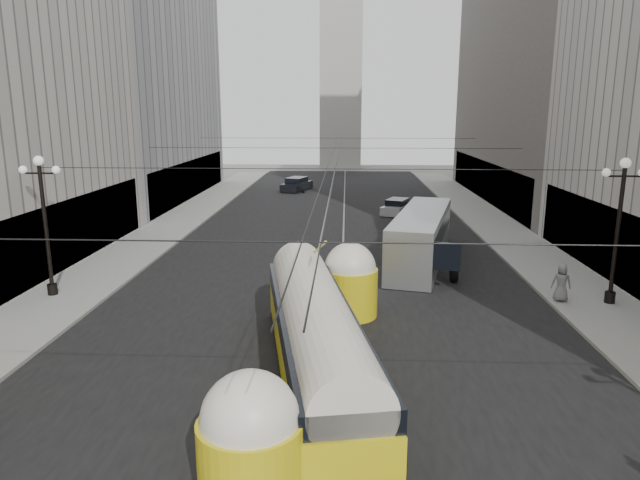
# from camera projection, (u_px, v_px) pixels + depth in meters

# --- Properties ---
(road) EXTENTS (20.00, 85.00, 0.02)m
(road) POSITION_uv_depth(u_px,v_px,m) (333.00, 234.00, 39.94)
(road) COLOR black
(road) RESTS_ON ground
(sidewalk_left) EXTENTS (4.00, 72.00, 0.15)m
(sidewalk_left) POSITION_uv_depth(u_px,v_px,m) (178.00, 222.00, 43.86)
(sidewalk_left) COLOR gray
(sidewalk_left) RESTS_ON ground
(sidewalk_right) EXTENTS (4.00, 72.00, 0.15)m
(sidewalk_right) POSITION_uv_depth(u_px,v_px,m) (493.00, 225.00, 42.79)
(sidewalk_right) COLOR gray
(sidewalk_right) RESTS_ON ground
(rail_left) EXTENTS (0.12, 85.00, 0.04)m
(rail_left) POSITION_uv_depth(u_px,v_px,m) (322.00, 234.00, 39.97)
(rail_left) COLOR gray
(rail_left) RESTS_ON ground
(rail_right) EXTENTS (0.12, 85.00, 0.04)m
(rail_right) POSITION_uv_depth(u_px,v_px,m) (343.00, 234.00, 39.90)
(rail_right) COLOR gray
(rail_right) RESTS_ON ground
(building_left_far) EXTENTS (12.60, 28.60, 28.60)m
(building_left_far) POSITION_uv_depth(u_px,v_px,m) (122.00, 46.00, 52.75)
(building_left_far) COLOR #999999
(building_left_far) RESTS_ON ground
(building_right_far) EXTENTS (12.60, 32.60, 32.60)m
(building_right_far) POSITION_uv_depth(u_px,v_px,m) (563.00, 20.00, 50.52)
(building_right_far) COLOR #514C47
(building_right_far) RESTS_ON ground
(distant_tower) EXTENTS (6.00, 6.00, 31.36)m
(distant_tower) POSITION_uv_depth(u_px,v_px,m) (341.00, 65.00, 82.88)
(distant_tower) COLOR #B2AFA8
(distant_tower) RESTS_ON ground
(lamppost_left_mid) EXTENTS (1.86, 0.44, 6.37)m
(lamppost_left_mid) POSITION_uv_depth(u_px,v_px,m) (45.00, 218.00, 25.54)
(lamppost_left_mid) COLOR black
(lamppost_left_mid) RESTS_ON sidewalk_left
(lamppost_right_mid) EXTENTS (1.86, 0.44, 6.37)m
(lamppost_right_mid) POSITION_uv_depth(u_px,v_px,m) (619.00, 223.00, 24.42)
(lamppost_right_mid) COLOR black
(lamppost_right_mid) RESTS_ON sidewalk_right
(catenary) EXTENTS (25.00, 72.00, 0.23)m
(catenary) POSITION_uv_depth(u_px,v_px,m) (335.00, 150.00, 37.64)
(catenary) COLOR black
(catenary) RESTS_ON ground
(streetcar) EXTENTS (4.49, 14.47, 3.19)m
(streetcar) POSITION_uv_depth(u_px,v_px,m) (316.00, 335.00, 17.92)
(streetcar) COLOR gold
(streetcar) RESTS_ON ground
(city_bus) EXTENTS (5.04, 11.79, 2.90)m
(city_bus) POSITION_uv_depth(u_px,v_px,m) (421.00, 235.00, 32.20)
(city_bus) COLOR #96989A
(city_bus) RESTS_ON ground
(sedan_white_far) EXTENTS (3.04, 4.34, 1.27)m
(sedan_white_far) POSITION_uv_depth(u_px,v_px,m) (397.00, 207.00, 47.59)
(sedan_white_far) COLOR silver
(sedan_white_far) RESTS_ON ground
(sedan_dark_far) EXTENTS (3.28, 4.98, 1.46)m
(sedan_dark_far) POSITION_uv_depth(u_px,v_px,m) (297.00, 185.00, 61.30)
(sedan_dark_far) COLOR black
(sedan_dark_far) RESTS_ON ground
(pedestrian_sidewalk_right) EXTENTS (0.91, 0.65, 1.70)m
(pedestrian_sidewalk_right) POSITION_uv_depth(u_px,v_px,m) (562.00, 283.00, 25.25)
(pedestrian_sidewalk_right) COLOR slate
(pedestrian_sidewalk_right) RESTS_ON sidewalk_right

